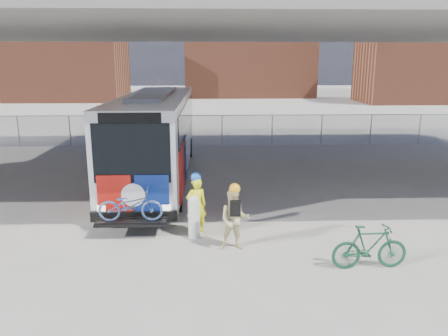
{
  "coord_description": "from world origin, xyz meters",
  "views": [
    {
      "loc": [
        0.25,
        -13.84,
        4.9
      ],
      "look_at": [
        0.71,
        -0.32,
        1.6
      ],
      "focal_mm": 35.0,
      "sensor_mm": 36.0,
      "label": 1
    }
  ],
  "objects_px": {
    "bike_parked": "(370,247)",
    "cyclist_tan": "(235,219)",
    "bollard": "(194,215)",
    "bus": "(156,130)",
    "cyclist_hivis": "(196,204)"
  },
  "relations": [
    {
      "from": "bike_parked",
      "to": "cyclist_tan",
      "type": "bearing_deg",
      "value": 66.82
    },
    {
      "from": "bollard",
      "to": "cyclist_tan",
      "type": "bearing_deg",
      "value": -38.0
    },
    {
      "from": "bus",
      "to": "cyclist_tan",
      "type": "height_order",
      "value": "bus"
    },
    {
      "from": "bollard",
      "to": "bike_parked",
      "type": "height_order",
      "value": "bollard"
    },
    {
      "from": "bus",
      "to": "cyclist_hivis",
      "type": "distance_m",
      "value": 6.7
    },
    {
      "from": "bollard",
      "to": "bike_parked",
      "type": "distance_m",
      "value": 4.78
    },
    {
      "from": "bollard",
      "to": "bike_parked",
      "type": "relative_size",
      "value": 0.68
    },
    {
      "from": "bollard",
      "to": "bike_parked",
      "type": "xyz_separation_m",
      "value": [
        4.3,
        -2.09,
        -0.12
      ]
    },
    {
      "from": "bollard",
      "to": "cyclist_hivis",
      "type": "bearing_deg",
      "value": 79.84
    },
    {
      "from": "cyclist_hivis",
      "to": "bike_parked",
      "type": "relative_size",
      "value": 0.99
    },
    {
      "from": "bus",
      "to": "bike_parked",
      "type": "relative_size",
      "value": 6.95
    },
    {
      "from": "bus",
      "to": "bike_parked",
      "type": "height_order",
      "value": "bus"
    },
    {
      "from": "cyclist_hivis",
      "to": "cyclist_tan",
      "type": "xyz_separation_m",
      "value": [
        1.05,
        -1.2,
        -0.02
      ]
    },
    {
      "from": "cyclist_hivis",
      "to": "bike_parked",
      "type": "height_order",
      "value": "cyclist_hivis"
    },
    {
      "from": "bike_parked",
      "to": "bus",
      "type": "bearing_deg",
      "value": 32.76
    }
  ]
}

